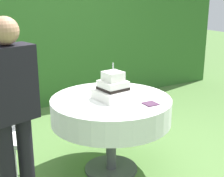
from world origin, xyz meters
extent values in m
plane|color=#547A3D|center=(0.00, 0.00, 0.00)|extent=(20.00, 20.00, 0.00)
cube|color=#336628|center=(0.00, 2.34, 1.28)|extent=(6.70, 0.41, 2.55)
cylinder|color=#4C4C51|center=(0.00, 0.00, 0.01)|extent=(0.54, 0.54, 0.02)
cylinder|color=#4C4C51|center=(0.00, 0.00, 0.37)|extent=(0.10, 0.10, 0.74)
cylinder|color=brown|center=(0.00, 0.00, 0.75)|extent=(1.14, 1.14, 0.03)
cylinder|color=white|center=(0.00, 0.00, 0.65)|extent=(1.17, 1.17, 0.23)
cube|color=white|center=(0.01, -0.02, 0.81)|extent=(0.35, 0.35, 0.09)
cube|color=white|center=(0.01, -0.02, 0.90)|extent=(0.26, 0.26, 0.09)
cube|color=black|center=(0.01, -0.02, 0.87)|extent=(0.27, 0.27, 0.02)
cube|color=white|center=(0.01, -0.02, 0.99)|extent=(0.19, 0.19, 0.09)
sphere|color=#E04C8C|center=(0.11, 0.11, 0.88)|extent=(0.07, 0.07, 0.07)
cylinder|color=silver|center=(0.01, -0.02, 1.08)|extent=(0.01, 0.01, 0.08)
cylinder|color=white|center=(0.15, 0.36, 0.77)|extent=(0.14, 0.14, 0.01)
cylinder|color=white|center=(0.36, 0.05, 0.77)|extent=(0.12, 0.12, 0.01)
cube|color=#4C2D47|center=(0.23, -0.33, 0.77)|extent=(0.12, 0.12, 0.01)
cylinder|color=white|center=(-0.94, 0.05, 0.23)|extent=(0.03, 0.03, 0.45)
cylinder|color=white|center=(-0.81, 0.35, 0.23)|extent=(0.03, 0.03, 0.45)
cube|color=white|center=(-0.95, 0.43, 0.69)|extent=(0.38, 0.19, 0.40)
cylinder|color=black|center=(-1.07, -0.31, 0.42)|extent=(0.12, 0.12, 0.85)
cylinder|color=black|center=(-0.91, -0.27, 0.42)|extent=(0.12, 0.12, 0.85)
cube|color=black|center=(-0.99, -0.29, 1.12)|extent=(0.40, 0.29, 0.55)
sphere|color=#A87A5B|center=(-0.99, -0.29, 1.50)|extent=(0.20, 0.20, 0.20)
camera|label=1|loc=(-1.45, -2.61, 1.76)|focal=52.41mm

